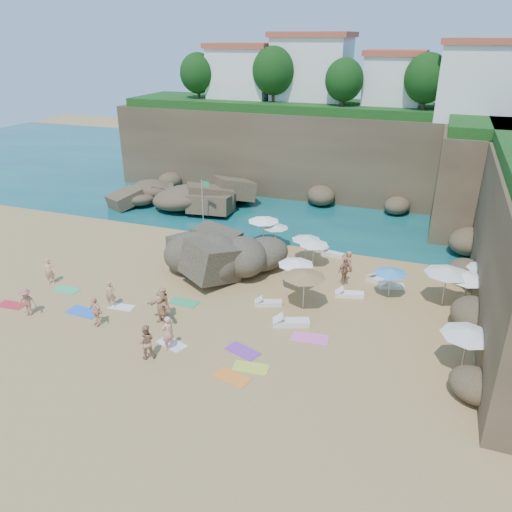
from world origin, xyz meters
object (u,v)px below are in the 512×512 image
(person_stand_6, at_px, (168,333))
(person_stand_3, at_px, (345,271))
(person_stand_0, at_px, (50,271))
(parasol_2, at_px, (314,242))
(person_stand_1, at_px, (146,342))
(parasol_0, at_px, (264,219))
(parasol_1, at_px, (276,226))
(person_stand_5, at_px, (216,249))
(flag_pole, at_px, (204,196))
(lounger_0, at_px, (332,254))
(person_stand_4, at_px, (348,261))
(person_stand_2, at_px, (196,246))
(rock_outcrop, at_px, (212,266))

(person_stand_6, bearing_deg, person_stand_3, 175.64)
(person_stand_3, bearing_deg, person_stand_0, 143.74)
(parasol_2, bearing_deg, person_stand_1, -110.72)
(parasol_0, distance_m, parasol_1, 1.09)
(parasol_2, xyz_separation_m, person_stand_5, (-6.56, -1.68, -0.81))
(parasol_1, relative_size, person_stand_1, 1.08)
(flag_pole, height_order, parasol_2, flag_pole)
(lounger_0, height_order, person_stand_4, person_stand_4)
(lounger_0, bearing_deg, person_stand_3, -58.53)
(parasol_0, relative_size, person_stand_5, 1.23)
(flag_pole, xyz_separation_m, parasol_1, (7.20, -2.71, -0.73))
(person_stand_1, bearing_deg, person_stand_2, -106.08)
(person_stand_3, distance_m, person_stand_6, 12.50)
(rock_outcrop, bearing_deg, parasol_1, 57.74)
(person_stand_2, distance_m, person_stand_6, 11.34)
(parasol_1, xyz_separation_m, person_stand_5, (-3.04, -4.01, -0.73))
(parasol_0, relative_size, person_stand_1, 1.31)
(parasol_2, distance_m, person_stand_0, 17.39)
(parasol_1, distance_m, parasol_2, 4.22)
(lounger_0, bearing_deg, person_stand_2, -147.43)
(person_stand_3, bearing_deg, person_stand_4, 36.46)
(parasol_2, relative_size, person_stand_5, 1.05)
(person_stand_4, bearing_deg, person_stand_2, -138.03)
(person_stand_5, bearing_deg, lounger_0, 20.71)
(parasol_1, bearing_deg, person_stand_0, -137.28)
(person_stand_0, height_order, person_stand_5, person_stand_5)
(parasol_2, bearing_deg, person_stand_4, 1.64)
(rock_outcrop, relative_size, person_stand_3, 4.11)
(person_stand_3, bearing_deg, person_stand_1, 179.89)
(lounger_0, relative_size, person_stand_0, 0.98)
(parasol_0, xyz_separation_m, person_stand_2, (-3.64, -4.07, -1.10))
(person_stand_1, height_order, person_stand_5, person_stand_5)
(parasol_2, distance_m, person_stand_5, 6.82)
(rock_outcrop, height_order, parasol_0, parasol_0)
(flag_pole, bearing_deg, rock_outcrop, -61.24)
(rock_outcrop, distance_m, person_stand_6, 10.03)
(flag_pole, distance_m, parasol_0, 6.69)
(rock_outcrop, bearing_deg, person_stand_5, 89.29)
(person_stand_2, bearing_deg, person_stand_4, -127.10)
(parasol_2, xyz_separation_m, person_stand_3, (2.54, -1.87, -0.88))
(person_stand_3, bearing_deg, parasol_1, 88.62)
(flag_pole, relative_size, parasol_1, 1.94)
(lounger_0, relative_size, person_stand_2, 0.88)
(flag_pole, relative_size, person_stand_1, 2.09)
(person_stand_2, bearing_deg, parasol_0, -87.61)
(person_stand_0, bearing_deg, parasol_0, 13.87)
(flag_pole, bearing_deg, parasol_0, -22.23)
(person_stand_4, bearing_deg, parasol_0, -166.10)
(flag_pole, bearing_deg, person_stand_3, -27.54)
(parasol_0, xyz_separation_m, person_stand_3, (7.06, -4.38, -1.17))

